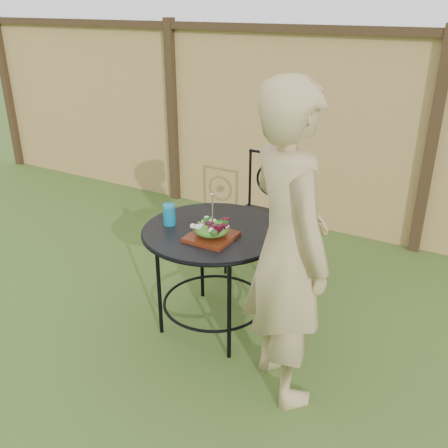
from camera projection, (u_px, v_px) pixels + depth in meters
name	position (u px, v px, depth m)	size (l,w,h in m)	color
ground	(153.00, 331.00, 3.39)	(60.00, 60.00, 0.00)	#264917
fence	(288.00, 128.00, 4.73)	(8.00, 0.12, 1.90)	tan
patio_table	(214.00, 248.00, 3.23)	(0.92, 0.92, 0.72)	black
patio_chair	(263.00, 211.00, 4.01)	(0.46, 0.46, 0.95)	black
diner	(288.00, 249.00, 2.58)	(0.64, 0.42, 1.76)	tan
salad_plate	(211.00, 237.00, 3.04)	(0.27, 0.27, 0.02)	#441509
salad	(211.00, 229.00, 3.02)	(0.21, 0.21, 0.08)	#235614
fork	(213.00, 209.00, 2.96)	(0.01, 0.01, 0.18)	silver
drinking_glass	(169.00, 214.00, 3.21)	(0.08, 0.08, 0.14)	#0E7DA7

